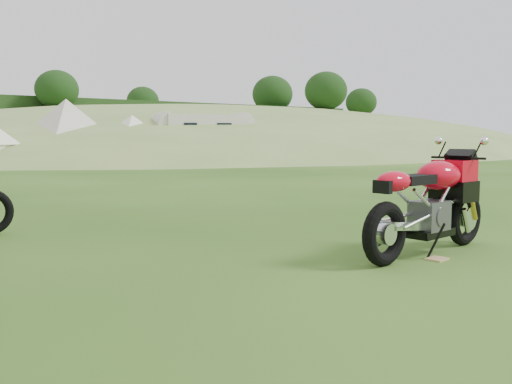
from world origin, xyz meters
TOP-DOWN VIEW (x-y plane):
  - ground at (0.00, 0.00)m, footprint 120.00×120.00m
  - hillside at (24.00, 40.00)m, footprint 80.00×64.00m
  - hedgerow at (24.00, 40.00)m, footprint 36.00×1.20m
  - sport_motorcycle at (0.86, -1.12)m, footprint 2.24×0.73m
  - plywood_board at (0.71, -1.35)m, footprint 0.25×0.21m
  - tent_mid at (5.33, 22.95)m, footprint 4.00×4.00m
  - tent_right at (8.13, 21.53)m, footprint 3.22×3.22m
  - caravan at (11.76, 20.66)m, footprint 5.72×3.65m

SIDE VIEW (x-z plane):
  - ground at x=0.00m, z-range 0.00..0.00m
  - hillside at x=24.00m, z-range -4.00..4.00m
  - hedgerow at x=24.00m, z-range -4.30..4.30m
  - plywood_board at x=0.71m, z-range 0.00..0.02m
  - sport_motorcycle at x=0.86m, z-range 0.00..1.32m
  - tent_right at x=8.13m, z-range 0.00..2.46m
  - caravan at x=11.76m, z-range 0.00..2.47m
  - tent_mid at x=5.33m, z-range 0.00..2.91m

